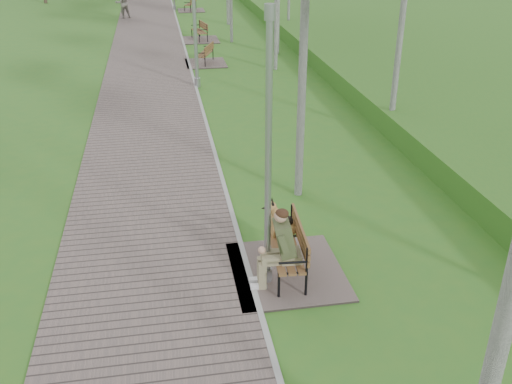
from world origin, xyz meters
TOP-DOWN VIEW (x-y plane):
  - ground at (0.00, 0.00)m, footprint 120.00×120.00m
  - walkway at (-1.75, 21.50)m, footprint 3.50×67.00m
  - kerb at (0.00, 21.50)m, footprint 0.10×67.00m
  - embankment at (12.00, 20.00)m, footprint 14.00×70.00m
  - bench_main at (0.60, -0.57)m, footprint 1.99×2.21m
  - bench_second at (0.68, 15.66)m, footprint 1.71×1.90m
  - bench_third at (0.87, 20.74)m, footprint 1.83×2.03m
  - bench_far at (1.09, 30.69)m, footprint 1.74×1.93m
  - lamp_post_near at (0.28, -0.76)m, footprint 0.18×0.18m
  - lamp_post_second at (0.07, 12.07)m, footprint 0.22×0.22m
  - pedestrian_far at (-3.20, 28.26)m, footprint 1.09×0.99m

SIDE VIEW (x-z plane):
  - ground at x=0.00m, z-range 0.00..0.00m
  - embankment at x=12.00m, z-range -0.80..0.80m
  - walkway at x=-1.75m, z-range 0.00..0.04m
  - kerb at x=0.00m, z-range 0.00..0.05m
  - bench_second at x=0.68m, z-range -0.33..0.72m
  - bench_far at x=1.09m, z-range -0.34..0.73m
  - bench_third at x=0.87m, z-range -0.35..0.77m
  - bench_main at x=0.60m, z-range -0.38..1.36m
  - pedestrian_far at x=-3.20m, z-range 0.00..1.84m
  - lamp_post_near at x=0.28m, z-range -0.16..4.58m
  - lamp_post_second at x=0.07m, z-range -0.19..5.62m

